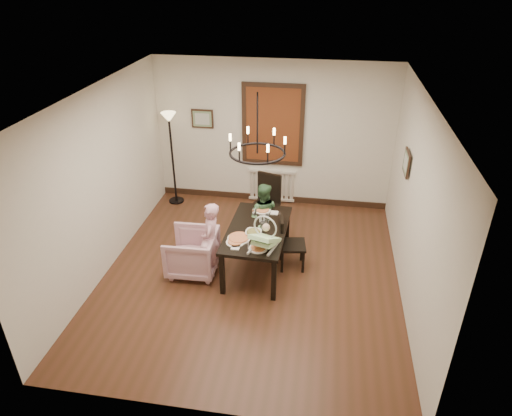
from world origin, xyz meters
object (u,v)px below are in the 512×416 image
(chair_right, at_px, (293,242))
(floor_lamp, at_px, (173,160))
(seated_man, at_px, (263,220))
(baby_bouncer, at_px, (265,237))
(dining_table, at_px, (257,233))
(chair_far, at_px, (264,204))
(elderly_woman, at_px, (211,246))
(drinking_glass, at_px, (263,226))
(armchair, at_px, (192,253))

(chair_right, bearing_deg, floor_lamp, 45.37)
(seated_man, distance_m, floor_lamp, 2.35)
(chair_right, relative_size, baby_bouncer, 1.78)
(dining_table, height_order, seated_man, seated_man)
(dining_table, bearing_deg, chair_far, 94.99)
(elderly_woman, relative_size, seated_man, 1.07)
(elderly_woman, bearing_deg, seated_man, 141.72)
(drinking_glass, bearing_deg, floor_lamp, 135.67)
(elderly_woman, xyz_separation_m, drinking_glass, (0.76, 0.19, 0.30))
(chair_right, distance_m, armchair, 1.57)
(elderly_woman, xyz_separation_m, baby_bouncer, (0.85, -0.25, 0.39))
(chair_right, distance_m, seated_man, 0.82)
(chair_right, height_order, armchair, chair_right)
(chair_far, relative_size, armchair, 1.36)
(armchair, height_order, baby_bouncer, baby_bouncer)
(chair_right, relative_size, elderly_woman, 0.91)
(chair_right, height_order, floor_lamp, floor_lamp)
(chair_right, xyz_separation_m, baby_bouncer, (-0.36, -0.62, 0.44))
(elderly_woman, distance_m, floor_lamp, 2.59)
(dining_table, distance_m, armchair, 1.05)
(chair_right, relative_size, drinking_glass, 5.99)
(seated_man, relative_size, floor_lamp, 0.52)
(chair_far, distance_m, elderly_woman, 1.56)
(dining_table, bearing_deg, drinking_glass, -25.51)
(dining_table, xyz_separation_m, drinking_glass, (0.09, -0.05, 0.16))
(armchair, bearing_deg, chair_far, 146.08)
(chair_far, height_order, seated_man, chair_far)
(armchair, bearing_deg, chair_right, 102.18)
(baby_bouncer, bearing_deg, dining_table, 126.58)
(seated_man, bearing_deg, armchair, 45.00)
(dining_table, height_order, armchair, dining_table)
(baby_bouncer, bearing_deg, chair_right, 76.07)
(floor_lamp, bearing_deg, dining_table, -44.94)
(chair_far, xyz_separation_m, seated_man, (0.05, -0.48, -0.05))
(armchair, xyz_separation_m, baby_bouncer, (1.16, -0.24, 0.55))
(seated_man, bearing_deg, dining_table, 91.49)
(armchair, height_order, seated_man, seated_man)
(seated_man, height_order, baby_bouncer, baby_bouncer)
(dining_table, height_order, floor_lamp, floor_lamp)
(baby_bouncer, distance_m, floor_lamp, 3.26)
(chair_far, distance_m, chair_right, 1.23)
(dining_table, xyz_separation_m, armchair, (-0.98, -0.25, -0.30))
(chair_right, bearing_deg, dining_table, 94.84)
(armchair, height_order, floor_lamp, floor_lamp)
(dining_table, relative_size, elderly_woman, 1.58)
(seated_man, xyz_separation_m, floor_lamp, (-1.95, 1.24, 0.43))
(chair_right, xyz_separation_m, elderly_woman, (-1.21, -0.37, 0.05))
(chair_far, bearing_deg, armchair, -103.99)
(armchair, relative_size, elderly_woman, 0.76)
(elderly_woman, bearing_deg, dining_table, 105.53)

